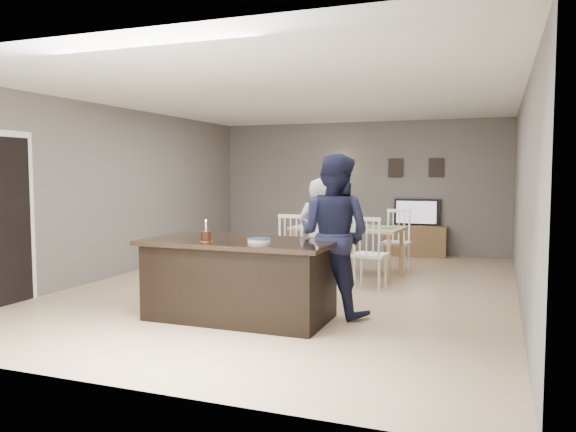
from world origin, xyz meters
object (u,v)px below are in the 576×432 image
at_px(tv_console, 416,241).
at_px(television, 417,212).
at_px(kitchen_island, 240,279).
at_px(woman, 319,238).
at_px(man, 334,235).
at_px(plate_stack, 259,240).
at_px(floor_lamp, 340,184).
at_px(dining_table, 348,235).
at_px(birthday_cake, 206,236).

distance_m(tv_console, television, 0.57).
height_order(kitchen_island, woman, woman).
relative_size(television, man, 0.49).
distance_m(woman, man, 0.92).
xyz_separation_m(kitchen_island, television, (1.20, 5.64, 0.41)).
bearing_deg(television, tv_console, 90.00).
bearing_deg(plate_stack, woman, 81.46).
bearing_deg(plate_stack, television, 81.04).
height_order(tv_console, man, man).
bearing_deg(tv_console, man, -92.85).
relative_size(kitchen_island, floor_lamp, 1.17).
bearing_deg(tv_console, dining_table, -105.13).
height_order(kitchen_island, television, television).
bearing_deg(woman, dining_table, -84.91).
height_order(man, plate_stack, man).
xyz_separation_m(woman, dining_table, (-0.02, 1.62, -0.13)).
xyz_separation_m(tv_console, plate_stack, (-0.91, -5.69, 0.62)).
bearing_deg(dining_table, woman, -85.23).
height_order(kitchen_island, plate_stack, plate_stack).
relative_size(man, dining_table, 0.92).
xyz_separation_m(television, man, (-0.25, -5.09, 0.07)).
height_order(man, floor_lamp, man).
bearing_deg(man, birthday_cake, 46.38).
distance_m(birthday_cake, dining_table, 3.32).
bearing_deg(woman, plate_stack, 85.95).
distance_m(television, man, 5.10).
relative_size(tv_console, plate_stack, 4.64).
relative_size(kitchen_island, plate_stack, 8.32).
height_order(tv_console, plate_stack, plate_stack).
height_order(television, floor_lamp, floor_lamp).
distance_m(man, floor_lamp, 5.23).
bearing_deg(birthday_cake, kitchen_island, 40.68).
height_order(kitchen_island, man, man).
distance_m(birthday_cake, plate_stack, 0.60).
bearing_deg(floor_lamp, birthday_cake, -89.27).
xyz_separation_m(kitchen_island, plate_stack, (0.29, -0.12, 0.47)).
bearing_deg(dining_table, television, 79.42).
relative_size(television, dining_table, 0.45).
distance_m(television, woman, 4.35).
height_order(plate_stack, floor_lamp, floor_lamp).
relative_size(man, floor_lamp, 1.02).
xyz_separation_m(man, dining_table, (-0.46, 2.41, -0.28)).
distance_m(television, plate_stack, 5.83).
bearing_deg(woman, tv_console, -94.76).
distance_m(tv_console, floor_lamp, 1.93).
relative_size(plate_stack, floor_lamp, 0.14).
bearing_deg(television, woman, 80.90).
relative_size(kitchen_island, tv_console, 1.79).
bearing_deg(kitchen_island, birthday_cake, -139.32).
bearing_deg(floor_lamp, television, 1.83).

